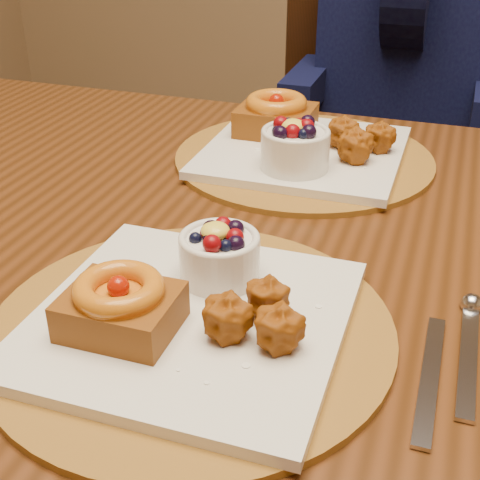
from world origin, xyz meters
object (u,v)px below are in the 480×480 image
object	(u,v)px
place_setting_near	(190,309)
place_setting_far	(301,144)
diner	(408,29)
dining_table	(259,280)
chair_far	(370,158)

from	to	relation	value
place_setting_near	place_setting_far	size ratio (longest dim) A/B	1.00
diner	place_setting_far	bearing A→B (deg)	-75.64
dining_table	chair_far	bearing A→B (deg)	88.99
diner	dining_table	bearing A→B (deg)	-73.98
place_setting_near	diner	bearing A→B (deg)	86.24
diner	chair_far	bearing A→B (deg)	-171.68
chair_far	dining_table	bearing A→B (deg)	-109.79
chair_far	place_setting_near	bearing A→B (deg)	-109.70
dining_table	chair_far	world-z (taller)	chair_far
place_setting_near	dining_table	bearing A→B (deg)	89.47
dining_table	chair_far	size ratio (longest dim) A/B	1.80
dining_table	place_setting_far	bearing A→B (deg)	90.83
place_setting_near	diner	size ratio (longest dim) A/B	0.50
dining_table	place_setting_far	distance (m)	0.24
dining_table	place_setting_near	distance (m)	0.24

